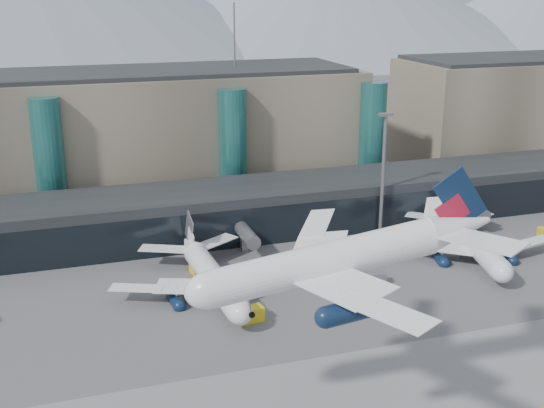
% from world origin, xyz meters
% --- Properties ---
extents(ground, '(900.00, 900.00, 0.00)m').
position_xyz_m(ground, '(0.00, 0.00, 0.00)').
color(ground, '#515154').
rests_on(ground, ground).
extents(concourse, '(170.00, 27.00, 10.00)m').
position_xyz_m(concourse, '(-0.02, 57.73, 4.97)').
color(concourse, black).
rests_on(concourse, ground).
extents(terminal_main, '(130.00, 30.00, 31.00)m').
position_xyz_m(terminal_main, '(-25.00, 90.00, 15.44)').
color(terminal_main, gray).
rests_on(terminal_main, ground).
extents(terminal_east, '(70.00, 30.00, 31.00)m').
position_xyz_m(terminal_east, '(95.00, 90.00, 15.44)').
color(terminal_east, gray).
rests_on(terminal_east, ground).
extents(teal_towers, '(116.40, 19.40, 46.00)m').
position_xyz_m(teal_towers, '(-14.99, 74.01, 14.01)').
color(teal_towers, '#246563').
rests_on(teal_towers, ground).
extents(lightmast_mid, '(3.00, 1.20, 25.60)m').
position_xyz_m(lightmast_mid, '(30.00, 48.00, 14.42)').
color(lightmast_mid, slate).
rests_on(lightmast_mid, ground).
extents(hero_jet, '(36.47, 36.81, 11.91)m').
position_xyz_m(hero_jet, '(-2.89, -9.57, 22.46)').
color(hero_jet, white).
rests_on(hero_jet, ground).
extents(jet_parked_mid, '(35.82, 35.13, 11.55)m').
position_xyz_m(jet_parked_mid, '(-10.41, 32.05, 4.37)').
color(jet_parked_mid, white).
rests_on(jet_parked_mid, ground).
extents(jet_parked_right, '(34.38, 35.51, 11.41)m').
position_xyz_m(jet_parked_right, '(41.33, 32.39, 4.31)').
color(jet_parked_right, white).
rests_on(jet_parked_right, ground).
extents(veh_b, '(2.19, 3.00, 1.57)m').
position_xyz_m(veh_b, '(-11.20, 39.36, 0.78)').
color(veh_b, yellow).
rests_on(veh_b, ground).
extents(veh_c, '(4.05, 2.72, 2.06)m').
position_xyz_m(veh_c, '(17.73, 25.28, 1.03)').
color(veh_c, '#535359').
rests_on(veh_c, ground).
extents(veh_g, '(1.56, 2.25, 1.21)m').
position_xyz_m(veh_g, '(23.32, 36.29, 0.60)').
color(veh_g, silver).
rests_on(veh_g, ground).
extents(veh_h, '(4.40, 2.78, 2.27)m').
position_xyz_m(veh_h, '(-6.94, 18.53, 1.14)').
color(veh_h, yellow).
rests_on(veh_h, ground).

